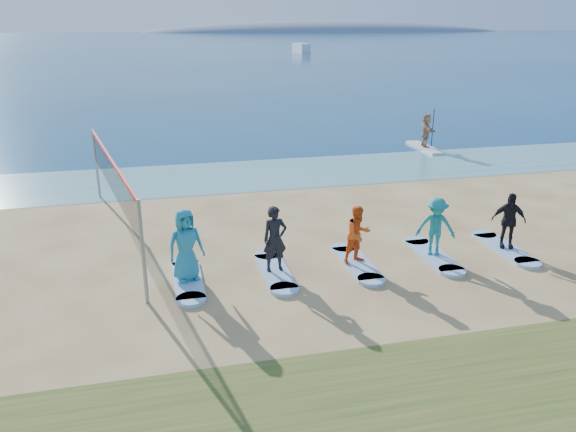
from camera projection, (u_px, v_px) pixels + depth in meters
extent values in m
plane|color=tan|center=(363.00, 278.00, 14.17)|extent=(600.00, 600.00, 0.00)
plane|color=teal|center=(275.00, 173.00, 23.80)|extent=(600.00, 600.00, 0.00)
plane|color=navy|center=(164.00, 43.00, 161.00)|extent=(600.00, 600.00, 0.00)
ellipsoid|color=slate|center=(332.00, 32.00, 310.43)|extent=(220.00, 56.00, 18.00)
cylinder|color=gray|center=(143.00, 253.00, 12.53)|extent=(0.09, 0.09, 2.50)
cylinder|color=gray|center=(96.00, 164.00, 20.28)|extent=(0.09, 0.09, 2.50)
cube|color=black|center=(112.00, 176.00, 16.19)|extent=(1.70, 8.85, 1.00)
cube|color=red|center=(110.00, 159.00, 16.02)|extent=(1.73, 8.85, 0.10)
cube|color=silver|center=(425.00, 148.00, 28.36)|extent=(0.70, 3.00, 0.12)
imported|color=tan|center=(426.00, 130.00, 28.07)|extent=(0.73, 1.59, 1.65)
cube|color=silver|center=(301.00, 53.00, 111.45)|extent=(2.38, 5.83, 1.77)
cube|color=#8EB5DC|center=(188.00, 280.00, 13.94)|extent=(0.70, 2.20, 0.09)
imported|color=teal|center=(186.00, 245.00, 13.63)|extent=(1.03, 0.83, 1.82)
cube|color=#8EB5DC|center=(275.00, 271.00, 14.43)|extent=(0.70, 2.20, 0.09)
imported|color=black|center=(275.00, 239.00, 14.13)|extent=(0.66, 0.47, 1.71)
cube|color=#8EB5DC|center=(357.00, 263.00, 14.92)|extent=(0.70, 2.20, 0.09)
imported|color=#DC5117|center=(358.00, 234.00, 14.65)|extent=(0.89, 0.78, 1.55)
cube|color=#8EB5DC|center=(433.00, 255.00, 15.41)|extent=(0.70, 2.20, 0.09)
imported|color=teal|center=(436.00, 226.00, 15.13)|extent=(1.19, 0.96, 1.61)
cube|color=#8EB5DC|center=(505.00, 248.00, 15.90)|extent=(0.70, 2.20, 0.09)
imported|color=black|center=(509.00, 220.00, 15.63)|extent=(1.01, 0.71, 1.58)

